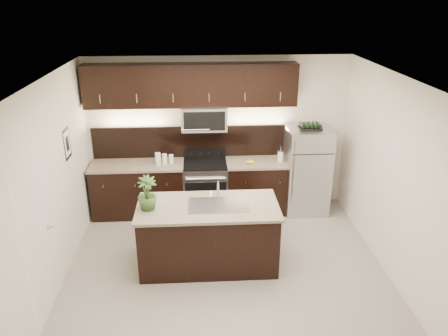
# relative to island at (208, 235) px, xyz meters

# --- Properties ---
(ground) EXTENTS (4.50, 4.50, 0.00)m
(ground) POSITION_rel_island_xyz_m (0.24, -0.07, -0.47)
(ground) COLOR gray
(ground) RESTS_ON ground
(room_walls) EXTENTS (4.52, 4.02, 2.71)m
(room_walls) POSITION_rel_island_xyz_m (0.13, -0.11, 1.22)
(room_walls) COLOR silver
(room_walls) RESTS_ON ground
(counter_run) EXTENTS (3.51, 0.65, 0.94)m
(counter_run) POSITION_rel_island_xyz_m (-0.21, 1.62, -0.00)
(counter_run) COLOR black
(counter_run) RESTS_ON ground
(upper_fixtures) EXTENTS (3.49, 0.40, 1.66)m
(upper_fixtures) POSITION_rel_island_xyz_m (-0.18, 1.77, 1.67)
(upper_fixtures) COLOR black
(upper_fixtures) RESTS_ON counter_run
(island) EXTENTS (1.96, 0.96, 0.94)m
(island) POSITION_rel_island_xyz_m (0.00, 0.00, 0.00)
(island) COLOR black
(island) RESTS_ON ground
(sink_faucet) EXTENTS (0.84, 0.50, 0.28)m
(sink_faucet) POSITION_rel_island_xyz_m (0.15, 0.01, 0.48)
(sink_faucet) COLOR silver
(sink_faucet) RESTS_ON island
(refrigerator) EXTENTS (0.74, 0.67, 1.53)m
(refrigerator) POSITION_rel_island_xyz_m (1.77, 1.56, 0.29)
(refrigerator) COLOR #B2B2B7
(refrigerator) RESTS_ON ground
(wine_rack) EXTENTS (0.38, 0.23, 0.09)m
(wine_rack) POSITION_rel_island_xyz_m (1.77, 1.56, 1.10)
(wine_rack) COLOR black
(wine_rack) RESTS_ON refrigerator
(plant) EXTENTS (0.34, 0.34, 0.47)m
(plant) POSITION_rel_island_xyz_m (-0.81, -0.05, 0.70)
(plant) COLOR #2E4E1F
(plant) RESTS_ON island
(canisters) EXTENTS (0.30, 0.15, 0.21)m
(canisters) POSITION_rel_island_xyz_m (-0.72, 1.59, 0.56)
(canisters) COLOR silver
(canisters) RESTS_ON counter_run
(french_press) EXTENTS (0.10, 0.10, 0.28)m
(french_press) POSITION_rel_island_xyz_m (1.29, 1.57, 0.57)
(french_press) COLOR silver
(french_press) RESTS_ON counter_run
(bananas) EXTENTS (0.17, 0.14, 0.05)m
(bananas) POSITION_rel_island_xyz_m (0.72, 1.54, 0.49)
(bananas) COLOR gold
(bananas) RESTS_ON counter_run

